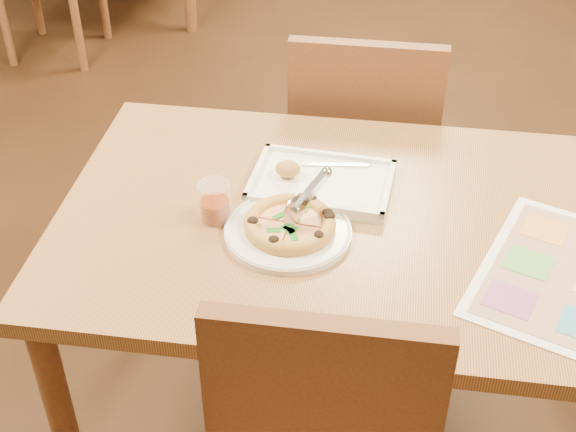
# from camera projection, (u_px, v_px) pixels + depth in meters

# --- Properties ---
(dining_table) EXTENTS (1.30, 0.85, 0.72)m
(dining_table) POSITION_uv_depth(u_px,v_px,m) (347.00, 247.00, 1.83)
(dining_table) COLOR #A16E40
(dining_table) RESTS_ON ground
(chair_far) EXTENTS (0.42, 0.42, 0.47)m
(chair_far) POSITION_uv_depth(u_px,v_px,m) (364.00, 135.00, 2.35)
(chair_far) COLOR brown
(chair_far) RESTS_ON ground
(plate) EXTENTS (0.30, 0.30, 0.01)m
(plate) POSITION_uv_depth(u_px,v_px,m) (288.00, 232.00, 1.73)
(plate) COLOR silver
(plate) RESTS_ON dining_table
(pizza) EXTENTS (0.20, 0.20, 0.03)m
(pizza) POSITION_uv_depth(u_px,v_px,m) (290.00, 224.00, 1.72)
(pizza) COLOR gold
(pizza) RESTS_ON plate
(pizza_cutter) EXTENTS (0.09, 0.13, 0.09)m
(pizza_cutter) POSITION_uv_depth(u_px,v_px,m) (306.00, 197.00, 1.71)
(pizza_cutter) COLOR silver
(pizza_cutter) RESTS_ON pizza
(appetizer_tray) EXTENTS (0.34, 0.25, 0.06)m
(appetizer_tray) POSITION_uv_depth(u_px,v_px,m) (319.00, 183.00, 1.86)
(appetizer_tray) COLOR white
(appetizer_tray) RESTS_ON dining_table
(glass_tumbler) EXTENTS (0.07, 0.07, 0.09)m
(glass_tumbler) POSITION_uv_depth(u_px,v_px,m) (215.00, 204.00, 1.75)
(glass_tumbler) COLOR maroon
(glass_tumbler) RESTS_ON dining_table
(menu) EXTENTS (0.45, 0.52, 0.00)m
(menu) POSITION_uv_depth(u_px,v_px,m) (564.00, 275.00, 1.62)
(menu) COLOR white
(menu) RESTS_ON dining_table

